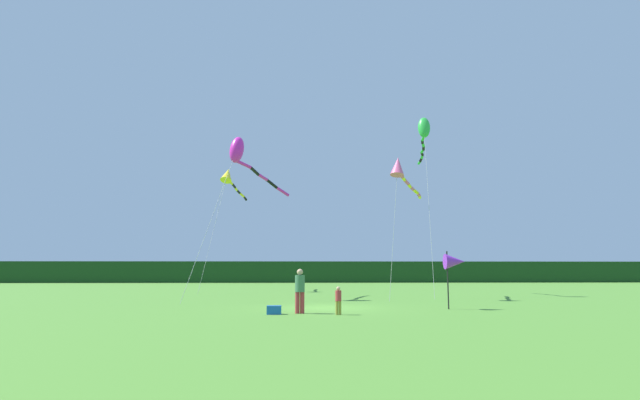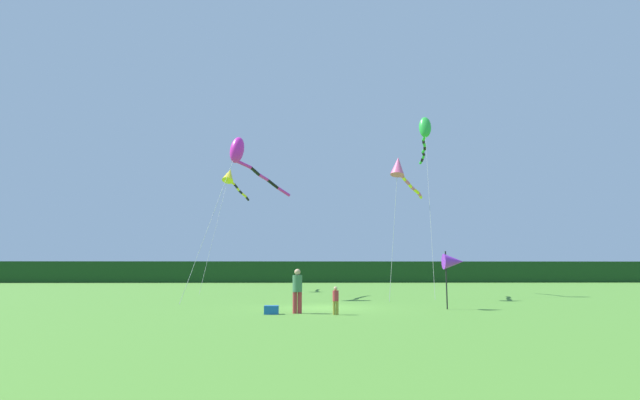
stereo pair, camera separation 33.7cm
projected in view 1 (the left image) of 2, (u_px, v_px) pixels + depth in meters
The scene contains 10 objects.
ground_plane at pixel (325, 308), 23.19m from camera, with size 120.00×120.00×0.00m, color #4C842D.
distant_treeline at pixel (309, 272), 67.93m from camera, with size 108.00×2.54×2.80m, color #193D19.
person_adult at pixel (300, 288), 20.35m from camera, with size 0.39×0.39×1.77m.
person_child at pixel (338, 299), 19.75m from camera, with size 0.24×0.24×1.09m.
cooler_box at pixel (274, 310), 19.87m from camera, with size 0.56×0.41×0.33m, color #1959B2.
banner_flag_pole at pixel (455, 262), 22.65m from camera, with size 0.90×0.70×2.56m.
kite_magenta at pixel (241, 155), 31.15m from camera, with size 5.31×9.15×9.94m.
kite_green at pixel (424, 132), 35.73m from camera, with size 1.38×8.39×12.45m.
kite_yellow at pixel (229, 178), 42.20m from camera, with size 2.38×9.56×10.27m.
kite_rainbow at pixel (400, 171), 30.82m from camera, with size 3.38×5.99×8.57m.
Camera 1 is at (-1.10, -23.63, 1.76)m, focal length 28.35 mm.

